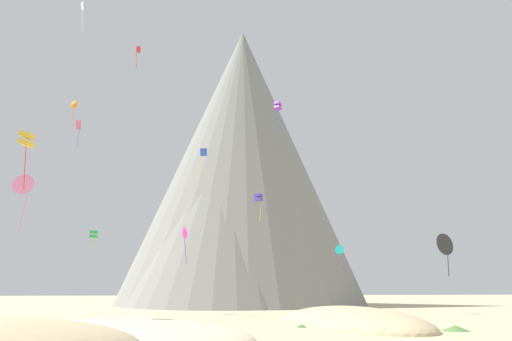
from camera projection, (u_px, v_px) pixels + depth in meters
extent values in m
ellipsoid|color=#C6B284|center=(351.00, 325.00, 53.71)|extent=(15.83, 27.65, 3.94)
ellipsoid|color=beige|center=(143.00, 334.00, 44.48)|extent=(25.44, 29.11, 2.59)
cone|color=#568442|center=(455.00, 328.00, 47.21)|extent=(2.70, 2.70, 0.51)
cone|color=#477238|center=(49.00, 339.00, 36.36)|extent=(1.46, 1.46, 0.82)
cone|color=#386633|center=(309.00, 324.00, 51.66)|extent=(3.34, 3.34, 0.55)
cone|color=gray|center=(242.00, 160.00, 119.64)|extent=(62.45, 62.45, 65.37)
cone|color=gray|center=(229.00, 200.00, 110.83)|extent=(61.16, 61.16, 44.60)
cube|color=green|center=(94.00, 236.00, 66.11)|extent=(0.98, 0.97, 0.41)
cube|color=green|center=(94.00, 232.00, 66.23)|extent=(0.98, 0.97, 0.41)
cylinder|color=#8CD133|center=(94.00, 244.00, 65.92)|extent=(0.22, 0.13, 1.51)
cube|color=white|center=(82.00, 6.00, 70.13)|extent=(0.55, 0.52, 1.21)
cylinder|color=white|center=(82.00, 21.00, 69.64)|extent=(0.39, 0.52, 3.39)
cube|color=purple|center=(278.00, 108.00, 86.78)|extent=(1.46, 1.48, 0.74)
cube|color=purple|center=(278.00, 104.00, 86.93)|extent=(1.46, 1.48, 0.74)
cylinder|color=blue|center=(279.00, 121.00, 86.28)|extent=(0.46, 0.15, 4.33)
cone|color=teal|center=(340.00, 250.00, 77.81)|extent=(1.33, 1.21, 1.47)
cylinder|color=purple|center=(341.00, 262.00, 77.44)|extent=(0.28, 0.09, 2.10)
cube|color=red|center=(138.00, 49.00, 80.79)|extent=(0.65, 0.66, 1.09)
cylinder|color=red|center=(136.00, 60.00, 80.35)|extent=(0.22, 0.24, 2.72)
cone|color=#D1339E|center=(184.00, 233.00, 74.72)|extent=(1.15, 1.75, 1.76)
cylinder|color=#5138B2|center=(185.00, 251.00, 74.17)|extent=(0.47, 0.25, 3.51)
cone|color=pink|center=(23.00, 185.00, 53.81)|extent=(2.35, 0.84, 2.30)
cylinder|color=#E5668C|center=(23.00, 214.00, 53.15)|extent=(0.56, 0.31, 3.89)
cube|color=gold|center=(26.00, 143.00, 49.25)|extent=(1.41, 1.33, 0.83)
cube|color=gold|center=(27.00, 135.00, 49.42)|extent=(1.41, 1.33, 0.83)
cylinder|color=red|center=(25.00, 167.00, 48.74)|extent=(0.31, 0.15, 4.27)
cone|color=orange|center=(74.00, 105.00, 88.17)|extent=(1.35, 0.85, 1.41)
cylinder|color=orange|center=(73.00, 118.00, 87.65)|extent=(0.49, 0.55, 3.27)
cube|color=#5138B2|center=(259.00, 199.00, 78.72)|extent=(1.41, 1.41, 0.49)
cube|color=#5138B2|center=(259.00, 196.00, 78.85)|extent=(1.41, 1.41, 0.49)
cylinder|color=gold|center=(260.00, 211.00, 78.35)|extent=(0.36, 0.47, 3.17)
cube|color=blue|center=(204.00, 152.00, 69.90)|extent=(0.98, 0.29, 1.11)
cylinder|color=yellow|center=(201.00, 164.00, 69.49)|extent=(0.42, 0.33, 2.37)
cube|color=#E5668C|center=(78.00, 125.00, 84.24)|extent=(0.67, 1.13, 1.65)
cylinder|color=purple|center=(78.00, 138.00, 83.74)|extent=(0.23, 0.34, 3.15)
cone|color=black|center=(445.00, 244.00, 57.21)|extent=(1.42, 2.58, 2.43)
cylinder|color=black|center=(448.00, 266.00, 56.70)|extent=(0.31, 0.40, 2.32)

